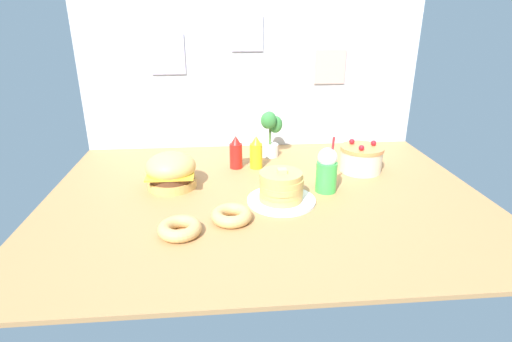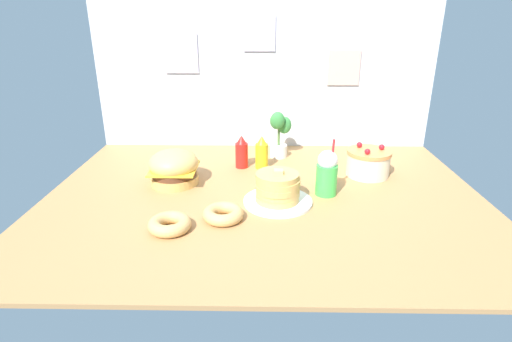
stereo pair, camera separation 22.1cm
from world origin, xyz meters
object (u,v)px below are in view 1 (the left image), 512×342
layer_cake (361,159)px  donut_pink_glaze (180,228)px  pancake_stack (281,189)px  donut_chocolate (231,215)px  ketchup_bottle (236,153)px  cream_soda_cup (327,170)px  burger (171,171)px  mustard_bottle (256,153)px  potted_plant (270,132)px

layer_cake → donut_pink_glaze: 1.24m
pancake_stack → donut_chocolate: bearing=-144.6°
donut_pink_glaze → ketchup_bottle: bearing=70.5°
ketchup_bottle → cream_soda_cup: 0.62m
pancake_stack → donut_chocolate: pancake_stack is taller
burger → layer_cake: size_ratio=1.06×
pancake_stack → ketchup_bottle: bearing=112.3°
cream_soda_cup → pancake_stack: bearing=-157.2°
mustard_bottle → potted_plant: (0.12, 0.21, 0.07)m
burger → mustard_bottle: (0.50, 0.25, 0.00)m
cream_soda_cup → potted_plant: 0.65m
burger → pancake_stack: burger is taller
pancake_stack → layer_cake: size_ratio=1.36×
burger → potted_plant: potted_plant is taller
pancake_stack → donut_pink_glaze: size_ratio=1.83×
cream_soda_cup → donut_pink_glaze: cream_soda_cup is taller
donut_chocolate → mustard_bottle: bearing=75.5°
ketchup_bottle → donut_pink_glaze: (-0.28, -0.80, -0.07)m
cream_soda_cup → mustard_bottle: bearing=131.8°
ketchup_bottle → mustard_bottle: (0.13, -0.01, 0.00)m
pancake_stack → potted_plant: potted_plant is taller
mustard_bottle → cream_soda_cup: size_ratio=0.67×
donut_pink_glaze → cream_soda_cup: bearing=27.8°
burger → pancake_stack: bearing=-23.0°
ketchup_bottle → mustard_bottle: size_ratio=1.00×
layer_cake → mustard_bottle: (-0.64, 0.11, 0.02)m
pancake_stack → donut_chocolate: (-0.26, -0.19, -0.04)m
burger → donut_pink_glaze: burger is taller
ketchup_bottle → pancake_stack: bearing=-67.7°
layer_cake → donut_chocolate: size_ratio=1.34×
layer_cake → ketchup_bottle: size_ratio=1.25×
donut_chocolate → potted_plant: potted_plant is taller
pancake_stack → donut_pink_glaze: 0.57m
mustard_bottle → donut_chocolate: bearing=-104.5°
mustard_bottle → potted_plant: 0.25m
donut_pink_glaze → potted_plant: potted_plant is taller
layer_cake → ketchup_bottle: (-0.76, 0.12, 0.02)m
ketchup_bottle → cream_soda_cup: size_ratio=0.67×
burger → ketchup_bottle: (0.37, 0.26, 0.00)m
mustard_bottle → donut_pink_glaze: mustard_bottle is taller
mustard_bottle → layer_cake: bearing=-10.0°
mustard_bottle → cream_soda_cup: (0.35, -0.39, 0.03)m
layer_cake → potted_plant: size_ratio=0.82×
layer_cake → donut_pink_glaze: (-1.04, -0.68, -0.05)m
mustard_bottle → donut_pink_glaze: 0.89m
layer_cake → cream_soda_cup: 0.40m
layer_cake → pancake_stack: bearing=-144.9°
burger → layer_cake: (1.13, 0.14, -0.01)m
donut_pink_glaze → potted_plant: (0.52, 1.00, 0.14)m
cream_soda_cup → ketchup_bottle: bearing=139.8°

